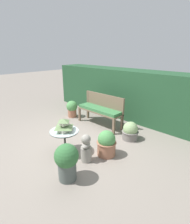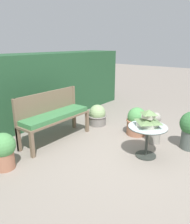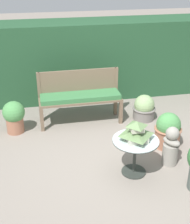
{
  "view_description": "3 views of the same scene",
  "coord_description": "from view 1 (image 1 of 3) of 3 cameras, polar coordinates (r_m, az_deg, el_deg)",
  "views": [
    {
      "loc": [
        3.18,
        -2.43,
        2.2
      ],
      "look_at": [
        0.1,
        0.73,
        0.64
      ],
      "focal_mm": 28.0,
      "sensor_mm": 36.0,
      "label": 1
    },
    {
      "loc": [
        -2.87,
        -1.76,
        1.83
      ],
      "look_at": [
        0.16,
        0.58,
        0.62
      ],
      "focal_mm": 35.0,
      "sensor_mm": 36.0,
      "label": 2
    },
    {
      "loc": [
        -0.99,
        -3.84,
        2.72
      ],
      "look_at": [
        -0.1,
        0.48,
        0.56
      ],
      "focal_mm": 50.0,
      "sensor_mm": 36.0,
      "label": 3
    }
  ],
  "objects": [
    {
      "name": "potted_plant_table_far",
      "position": [
        3.2,
        -9.2,
        -15.39
      ],
      "size": [
        0.43,
        0.43,
        0.69
      ],
      "color": "#4C5651",
      "rests_on": "ground"
    },
    {
      "name": "patio_table",
      "position": [
        3.96,
        -9.92,
        -7.53
      ],
      "size": [
        0.64,
        0.64,
        0.54
      ],
      "color": "#2D332D",
      "rests_on": "ground"
    },
    {
      "name": "garden_bench",
      "position": [
        5.29,
        1.46,
        0.47
      ],
      "size": [
        1.48,
        0.44,
        0.56
      ],
      "color": "brown",
      "rests_on": "ground"
    },
    {
      "name": "potted_plant_bench_right",
      "position": [
        3.88,
        3.78,
        -10.21
      ],
      "size": [
        0.44,
        0.44,
        0.58
      ],
      "color": "#9E664C",
      "rests_on": "ground"
    },
    {
      "name": "foliage_hedge_back",
      "position": [
        6.08,
        11.51,
        5.82
      ],
      "size": [
        6.4,
        0.95,
        1.6
      ],
      "primitive_type": "cube",
      "color": "#234C2D",
      "rests_on": "ground"
    },
    {
      "name": "garden_bust",
      "position": [
        3.68,
        -2.92,
        -11.85
      ],
      "size": [
        0.27,
        0.32,
        0.6
      ],
      "rotation": [
        0.0,
        0.0,
        -1.09
      ],
      "color": "gray",
      "rests_on": "ground"
    },
    {
      "name": "bench_backrest",
      "position": [
        5.37,
        2.93,
        3.12
      ],
      "size": [
        1.48,
        0.06,
        0.95
      ],
      "color": "brown",
      "rests_on": "ground"
    },
    {
      "name": "potted_plant_hedge_corner",
      "position": [
        6.09,
        -7.52,
        1.21
      ],
      "size": [
        0.38,
        0.38,
        0.57
      ],
      "color": "#9E664C",
      "rests_on": "ground"
    },
    {
      "name": "ground",
      "position": [
        4.57,
        -7.4,
        -9.45
      ],
      "size": [
        30.0,
        30.0,
        0.0
      ],
      "primitive_type": "plane",
      "color": "gray"
    },
    {
      "name": "potted_plant_bench_left",
      "position": [
        4.64,
        11.43,
        -6.2
      ],
      "size": [
        0.44,
        0.44,
        0.48
      ],
      "color": "slate",
      "rests_on": "ground"
    },
    {
      "name": "pagoda_birdhouse",
      "position": [
        3.86,
        -10.12,
        -4.39
      ],
      "size": [
        0.37,
        0.37,
        0.28
      ],
      "color": "beige",
      "rests_on": "patio_table"
    }
  ]
}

